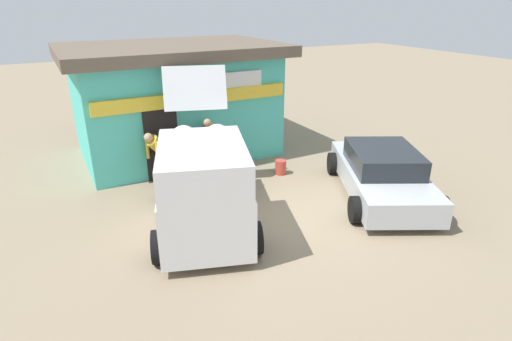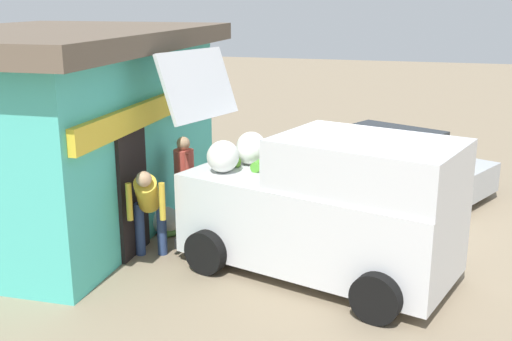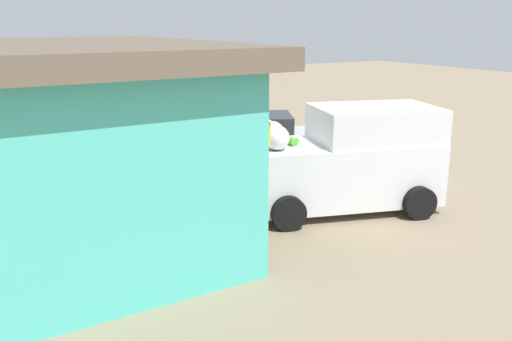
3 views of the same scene
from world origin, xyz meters
name	(u,v)px [view 2 (image 2 of 3)]	position (x,y,z in m)	size (l,w,h in m)	color
ground_plane	(370,228)	(0.00, 0.00, 0.00)	(60.00, 60.00, 0.00)	gray
storefront_bar	(57,126)	(-1.13, 5.32, 1.73)	(6.44, 4.52, 3.38)	#4CC6B7
delivery_van	(325,206)	(-2.04, 0.47, 1.03)	(2.95, 4.54, 3.10)	silver
parked_sedan	(387,161)	(2.46, -0.07, 0.58)	(3.40, 4.42, 1.23)	#B2B7BC
vendor_standing	(184,177)	(-0.93, 3.07, 0.95)	(0.48, 0.48, 1.64)	navy
customer_bending	(148,204)	(-2.26, 3.11, 0.90)	(0.74, 0.63, 1.48)	navy
unloaded_banana_pile	(165,220)	(-1.14, 3.36, 0.21)	(0.77, 0.83, 0.44)	silver
paint_bucket	(261,192)	(0.89, 2.21, 0.21)	(0.31, 0.31, 0.41)	#BF3F33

